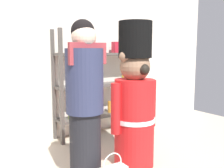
# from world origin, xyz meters

# --- Properties ---
(back_wall) EXTENTS (6.40, 0.12, 2.60)m
(back_wall) POSITION_xyz_m (0.00, 2.20, 1.30)
(back_wall) COLOR silver
(back_wall) RESTS_ON ground_plane
(merchandise_shelf) EXTENTS (1.51, 0.35, 1.66)m
(merchandise_shelf) POSITION_xyz_m (0.58, 1.98, 0.83)
(merchandise_shelf) COLOR #4C4742
(merchandise_shelf) RESTS_ON ground_plane
(teddy_bear_guard) EXTENTS (0.64, 0.48, 1.67)m
(teddy_bear_guard) POSITION_xyz_m (0.28, 0.74, 0.77)
(teddy_bear_guard) COLOR red
(teddy_bear_guard) RESTS_ON ground_plane
(person_shopper) EXTENTS (0.37, 0.36, 1.63)m
(person_shopper) POSITION_xyz_m (-0.43, 0.63, 0.85)
(person_shopper) COLOR black
(person_shopper) RESTS_ON ground_plane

